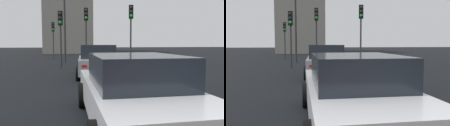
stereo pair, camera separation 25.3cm
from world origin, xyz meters
The scene contains 7 objects.
car_silver_lead centered at (10.82, 0.11, 0.75)m, with size 4.14×2.16×1.57m.
car_white_second centered at (3.84, 0.10, 0.71)m, with size 4.85×2.12×1.45m.
traffic_light_near_left centered at (16.55, 0.33, 3.00)m, with size 0.32×0.28×4.18m.
traffic_light_near_right centered at (14.74, -2.57, 3.00)m, with size 0.32×0.29×4.17m.
traffic_light_far_left centered at (23.02, 3.21, 2.64)m, with size 0.32×0.29×3.66m.
traffic_light_far_right centered at (14.63, 2.06, 2.65)m, with size 0.32×0.30×3.67m.
building_facade_left centered at (41.77, 2.00, 8.12)m, with size 14.55×7.42×16.23m, color gray.
Camera 1 is at (-0.66, 1.26, 1.68)m, focal length 37.49 mm.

